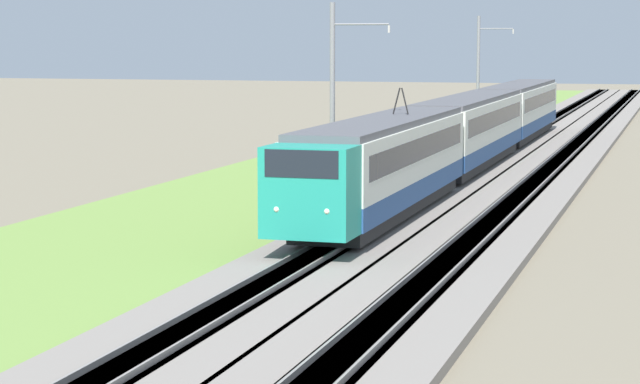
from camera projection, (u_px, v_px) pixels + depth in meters
name	position (u px, v px, depth m)	size (l,w,h in m)	color
ballast_main	(426.00, 195.00, 56.15)	(240.00, 4.40, 0.30)	gray
ballast_adjacent	(521.00, 199.00, 54.95)	(240.00, 4.40, 0.30)	gray
track_main	(426.00, 195.00, 56.15)	(240.00, 1.57, 0.45)	#4C4238
track_adjacent	(521.00, 198.00, 54.95)	(240.00, 1.57, 0.45)	#4C4238
grass_verge	(283.00, 192.00, 58.07)	(240.00, 13.31, 0.12)	olive
passenger_train	(471.00, 127.00, 67.06)	(60.77, 2.96, 5.19)	teal
catenary_mast_mid	(334.00, 104.00, 51.89)	(0.22, 2.56, 8.65)	slate
catenary_mast_far	(479.00, 77.00, 87.30)	(0.22, 2.56, 8.77)	slate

